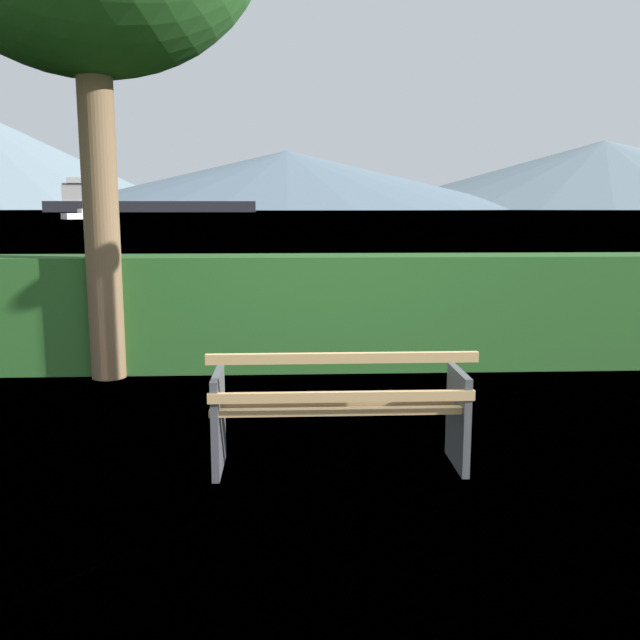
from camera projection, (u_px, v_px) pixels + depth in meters
ground_plane at (339, 466)px, 4.79m from camera, size 1400.00×1400.00×0.00m
water_surface at (288, 211)px, 306.60m from camera, size 620.00×620.00×0.00m
park_bench at (340, 409)px, 4.67m from camera, size 1.73×0.57×0.87m
hedge_row at (319, 312)px, 7.67m from camera, size 7.60×0.71×1.25m
cargo_ship_large at (136, 203)px, 240.70m from camera, size 72.11×14.32×11.65m
fishing_boat_near at (89, 215)px, 102.48m from camera, size 7.09×6.60×1.52m
distant_hills at (255, 166)px, 565.27m from camera, size 947.50×438.39×89.74m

